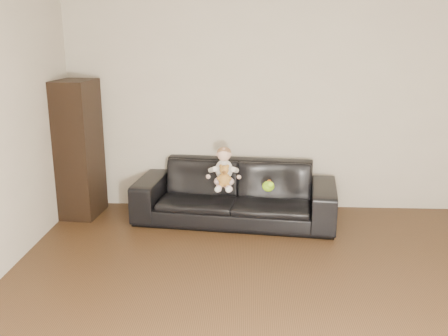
# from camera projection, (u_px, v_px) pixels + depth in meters

# --- Properties ---
(floor) EXTENTS (5.50, 5.50, 0.00)m
(floor) POSITION_uv_depth(u_px,v_px,m) (283.00, 330.00, 3.73)
(floor) COLOR #3E2816
(floor) RESTS_ON ground
(wall_back) EXTENTS (5.00, 0.00, 5.00)m
(wall_back) POSITION_uv_depth(u_px,v_px,m) (272.00, 105.00, 6.03)
(wall_back) COLOR #BDB29E
(wall_back) RESTS_ON ground
(sofa) EXTENTS (2.39, 1.16, 0.67)m
(sofa) POSITION_uv_depth(u_px,v_px,m) (235.00, 193.00, 5.82)
(sofa) COLOR black
(sofa) RESTS_ON floor
(cabinet) EXTENTS (0.45, 0.59, 1.62)m
(cabinet) POSITION_uv_depth(u_px,v_px,m) (79.00, 149.00, 5.88)
(cabinet) COLOR black
(cabinet) RESTS_ON floor
(shelf_item) EXTENTS (0.20, 0.27, 0.28)m
(shelf_item) POSITION_uv_depth(u_px,v_px,m) (78.00, 119.00, 5.79)
(shelf_item) COLOR silver
(shelf_item) RESTS_ON cabinet
(baby) EXTENTS (0.32, 0.40, 0.46)m
(baby) POSITION_uv_depth(u_px,v_px,m) (224.00, 170.00, 5.63)
(baby) COLOR #FBD4DA
(baby) RESTS_ON sofa
(teddy_bear) EXTENTS (0.15, 0.15, 0.25)m
(teddy_bear) POSITION_uv_depth(u_px,v_px,m) (224.00, 176.00, 5.50)
(teddy_bear) COLOR #A7742F
(teddy_bear) RESTS_ON sofa
(toy_green) EXTENTS (0.15, 0.17, 0.11)m
(toy_green) POSITION_uv_depth(u_px,v_px,m) (268.00, 186.00, 5.51)
(toy_green) COLOR #98EA1B
(toy_green) RESTS_ON sofa
(toy_rattle) EXTENTS (0.09, 0.09, 0.07)m
(toy_rattle) POSITION_uv_depth(u_px,v_px,m) (269.00, 184.00, 5.67)
(toy_rattle) COLOR red
(toy_rattle) RESTS_ON sofa
(toy_blue_disc) EXTENTS (0.13, 0.13, 0.02)m
(toy_blue_disc) POSITION_uv_depth(u_px,v_px,m) (268.00, 189.00, 5.58)
(toy_blue_disc) COLOR #1A1DD6
(toy_blue_disc) RESTS_ON sofa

